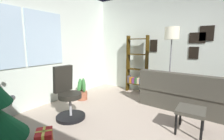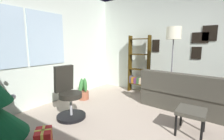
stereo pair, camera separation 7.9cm
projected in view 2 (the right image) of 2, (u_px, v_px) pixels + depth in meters
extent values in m
cube|color=silver|center=(41.00, 45.00, 3.66)|extent=(4.77, 0.10, 2.84)
cube|color=silver|center=(0.00, 37.00, 2.92)|extent=(0.90, 0.03, 1.20)
cube|color=silver|center=(47.00, 39.00, 3.70)|extent=(0.90, 0.03, 1.20)
cube|color=silver|center=(183.00, 45.00, 4.18)|extent=(0.10, 5.08, 2.84)
cube|color=black|center=(196.00, 53.00, 3.98)|extent=(0.02, 0.22, 0.31)
cube|color=black|center=(210.00, 33.00, 3.76)|extent=(0.02, 0.31, 0.36)
cube|color=black|center=(156.00, 46.00, 4.54)|extent=(0.02, 0.21, 0.34)
cube|color=black|center=(200.00, 38.00, 3.89)|extent=(0.02, 0.37, 0.26)
cube|color=#47443A|center=(187.00, 100.00, 3.57)|extent=(1.04, 1.95, 0.40)
cube|color=#47443A|center=(184.00, 85.00, 3.23)|extent=(0.37, 1.89, 0.44)
cube|color=#47443A|center=(152.00, 81.00, 4.07)|extent=(0.88, 0.22, 0.20)
cube|color=#47443A|center=(218.00, 96.00, 3.81)|extent=(0.69, 0.92, 0.40)
cube|color=#AC2516|center=(198.00, 88.00, 3.18)|extent=(0.21, 0.40, 0.42)
cube|color=beige|center=(187.00, 86.00, 3.32)|extent=(0.24, 0.42, 0.41)
cube|color=#A0352C|center=(171.00, 83.00, 3.53)|extent=(0.19, 0.41, 0.41)
cube|color=#47443A|center=(191.00, 111.00, 2.52)|extent=(0.45, 0.42, 0.06)
cylinder|color=black|center=(202.00, 132.00, 2.29)|extent=(0.04, 0.04, 0.35)
cylinder|color=black|center=(204.00, 122.00, 2.60)|extent=(0.04, 0.04, 0.35)
cylinder|color=black|center=(176.00, 125.00, 2.49)|extent=(0.04, 0.04, 0.35)
cylinder|color=black|center=(181.00, 116.00, 2.81)|extent=(0.04, 0.04, 0.35)
sphere|color=silver|center=(13.00, 97.00, 2.33)|extent=(0.08, 0.08, 0.08)
cube|color=red|center=(44.00, 138.00, 2.24)|extent=(0.33, 0.34, 0.24)
cube|color=#EAD84C|center=(44.00, 138.00, 2.24)|extent=(0.20, 0.23, 0.25)
cube|color=#EAD84C|center=(44.00, 138.00, 2.24)|extent=(0.19, 0.17, 0.25)
cylinder|color=black|center=(71.00, 116.00, 3.13)|extent=(0.56, 0.56, 0.06)
cylinder|color=#B2B2B7|center=(71.00, 105.00, 3.09)|extent=(0.05, 0.05, 0.40)
cylinder|color=black|center=(70.00, 95.00, 3.06)|extent=(0.44, 0.44, 0.09)
cube|color=black|center=(64.00, 78.00, 3.13)|extent=(0.40, 0.15, 0.52)
cube|color=#382708|center=(149.00, 65.00, 4.52)|extent=(0.18, 0.04, 1.69)
cube|color=#382708|center=(130.00, 64.00, 4.86)|extent=(0.18, 0.04, 1.69)
cube|color=#382708|center=(138.00, 84.00, 4.78)|extent=(0.18, 0.56, 0.02)
cube|color=#382708|center=(139.00, 69.00, 4.71)|extent=(0.18, 0.56, 0.02)
cube|color=#382708|center=(139.00, 54.00, 4.64)|extent=(0.18, 0.56, 0.02)
cube|color=#382708|center=(140.00, 39.00, 4.57)|extent=(0.18, 0.56, 0.02)
cube|color=#9E2112|center=(145.00, 81.00, 4.67)|extent=(0.14, 0.07, 0.18)
cube|color=navy|center=(143.00, 81.00, 4.70)|extent=(0.15, 0.06, 0.17)
cube|color=beige|center=(141.00, 81.00, 4.74)|extent=(0.15, 0.06, 0.17)
cube|color=#366231|center=(138.00, 81.00, 4.77)|extent=(0.17, 0.06, 0.18)
cube|color=#6E346B|center=(136.00, 80.00, 4.82)|extent=(0.17, 0.07, 0.17)
cube|color=#C3701F|center=(133.00, 80.00, 4.87)|extent=(0.17, 0.07, 0.17)
cube|color=#4D4A5B|center=(131.00, 79.00, 4.92)|extent=(0.16, 0.07, 0.21)
cylinder|color=slate|center=(170.00, 103.00, 3.84)|extent=(0.28, 0.28, 0.03)
cylinder|color=slate|center=(171.00, 72.00, 3.72)|extent=(0.03, 0.03, 1.51)
cylinder|color=#EFECCC|center=(174.00, 33.00, 3.57)|extent=(0.33, 0.33, 0.28)
cylinder|color=#96523A|center=(83.00, 95.00, 4.19)|extent=(0.28, 0.28, 0.21)
ellipsoid|color=#387C3A|center=(85.00, 85.00, 4.07)|extent=(0.16, 0.13, 0.39)
ellipsoid|color=#387C3A|center=(82.00, 86.00, 4.22)|extent=(0.19, 0.15, 0.29)
ellipsoid|color=#387C3A|center=(81.00, 86.00, 4.01)|extent=(0.22, 0.14, 0.38)
ellipsoid|color=#387C3A|center=(82.00, 84.00, 4.28)|extent=(0.21, 0.16, 0.36)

